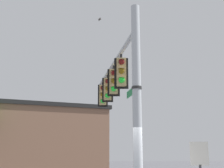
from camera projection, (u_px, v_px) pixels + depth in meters
name	position (u px, v px, depth m)	size (l,w,h in m)	color
signal_pole	(137.00, 105.00, 8.36)	(0.27, 0.27, 6.33)	#ADB2B7
mast_arm	(112.00, 66.00, 12.70)	(0.16, 0.16, 7.96)	#ADB2B7
traffic_light_nearest_pole	(121.00, 72.00, 10.73)	(0.54, 0.49, 1.31)	black
traffic_light_mid_inner	(114.00, 81.00, 12.25)	(0.54, 0.49, 1.31)	black
traffic_light_mid_outer	(108.00, 89.00, 13.77)	(0.54, 0.49, 1.31)	black
traffic_light_arm_end	(103.00, 95.00, 15.28)	(0.54, 0.49, 1.31)	black
street_name_sign	(134.00, 90.00, 8.81)	(0.40, 1.36, 0.22)	#147238
bird_flying	(100.00, 19.00, 16.98)	(0.22, 0.38, 0.07)	#4C4742
storefront_building	(46.00, 140.00, 22.91)	(10.64, 9.43, 5.26)	brown
historical_marker	(200.00, 165.00, 9.20)	(0.60, 0.08, 2.13)	#333333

